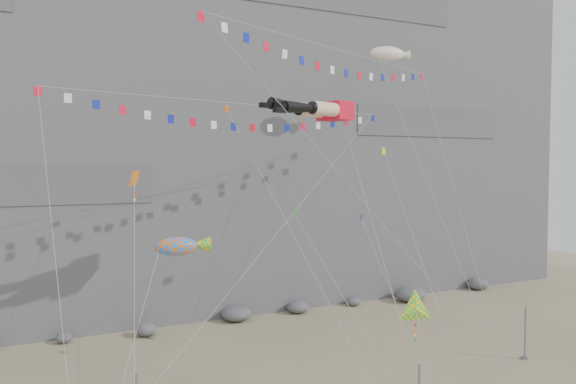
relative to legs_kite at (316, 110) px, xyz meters
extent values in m
cube|color=slate|center=(-0.71, 27.96, 7.81)|extent=(80.00, 28.00, 50.00)
cylinder|color=slate|center=(14.03, -4.87, -15.33)|extent=(0.12, 0.12, 3.72)
cube|color=red|center=(1.83, 0.61, 0.01)|extent=(2.10, 2.47, 1.24)
cylinder|color=beige|center=(0.30, -0.54, 0.01)|extent=(2.28, 1.52, 0.92)
sphere|color=black|center=(-0.69, -0.87, 0.01)|extent=(0.84, 0.84, 0.84)
cone|color=black|center=(-1.87, -1.26, -0.06)|extent=(2.62, 1.51, 0.86)
cube|color=black|center=(-3.46, -1.78, -0.34)|extent=(0.88, 0.60, 0.31)
cylinder|color=beige|center=(-0.08, 0.64, 0.01)|extent=(2.28, 1.52, 0.92)
sphere|color=black|center=(-1.08, 0.31, 0.01)|extent=(0.84, 0.84, 0.84)
cone|color=black|center=(-2.26, -0.08, 0.13)|extent=(2.63, 1.51, 0.92)
cube|color=black|center=(-3.84, -0.60, 0.04)|extent=(0.88, 0.60, 0.31)
cylinder|color=gray|center=(0.94, -5.71, -8.56)|extent=(0.03, 0.03, 21.38)
cylinder|color=gray|center=(-9.32, -0.94, -8.19)|extent=(0.03, 0.03, 25.26)
cylinder|color=gray|center=(7.04, -2.00, -6.42)|extent=(0.03, 0.03, 24.15)
cube|color=slate|center=(11.55, -5.25, -17.14)|extent=(0.16, 0.16, 0.10)
cylinder|color=gray|center=(-12.89, -5.84, -10.73)|extent=(0.03, 0.03, 14.43)
cylinder|color=gray|center=(-12.64, -5.63, -12.61)|extent=(0.03, 0.03, 12.58)
cylinder|color=gray|center=(1.41, -9.67, -14.37)|extent=(0.03, 0.03, 6.58)
cylinder|color=gray|center=(11.03, 0.94, -5.63)|extent=(0.03, 0.03, 26.44)
cube|color=slate|center=(11.02, -5.58, -17.14)|extent=(0.16, 0.16, 0.10)
cylinder|color=gray|center=(-2.73, -2.92, -8.42)|extent=(0.03, 0.03, 23.56)
cylinder|color=gray|center=(3.39, -4.18, -12.22)|extent=(0.03, 0.03, 13.69)
cylinder|color=gray|center=(-0.84, -5.92, -11.95)|extent=(0.03, 0.03, 15.14)
cylinder|color=gray|center=(5.13, -4.66, -9.86)|extent=(0.03, 0.03, 20.59)
camera|label=1|loc=(-17.76, -32.35, -3.61)|focal=35.00mm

